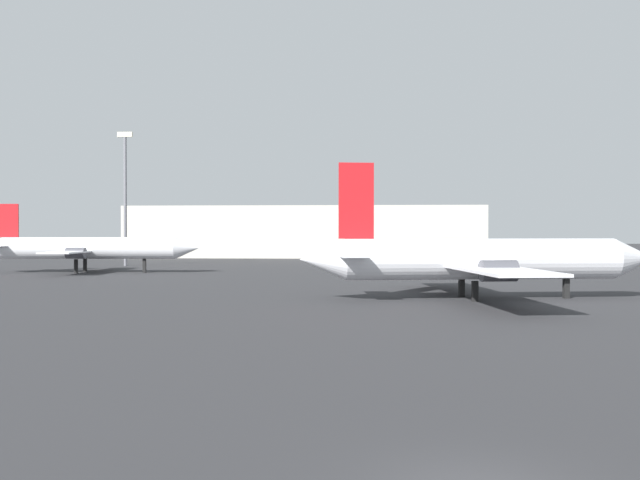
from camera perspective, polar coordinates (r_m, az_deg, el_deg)
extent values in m
cylinder|color=white|center=(55.03, 13.75, -1.60)|extent=(22.45, 6.49, 3.30)
cone|color=white|center=(60.39, 25.45, -1.44)|extent=(4.07, 3.79, 3.30)
cone|color=white|center=(52.37, 0.22, -1.69)|extent=(4.07, 3.79, 3.30)
cube|color=white|center=(54.71, 12.64, -2.12)|extent=(8.56, 27.29, 0.21)
cube|color=white|center=(52.60, 2.66, -1.32)|extent=(3.15, 7.58, 0.14)
cube|color=red|center=(52.68, 3.14, 3.40)|extent=(2.81, 0.67, 6.04)
cylinder|color=#4C4C54|center=(59.79, 11.78, -2.04)|extent=(2.83, 1.94, 1.58)
cylinder|color=#4C4C54|center=(50.09, 15.13, -2.58)|extent=(2.83, 1.94, 1.58)
cube|color=black|center=(57.83, 20.45, -3.94)|extent=(0.50, 0.50, 1.60)
cube|color=black|center=(56.50, 12.10, -4.02)|extent=(0.50, 0.50, 1.60)
cube|color=black|center=(53.17, 13.21, -4.32)|extent=(0.50, 0.50, 1.60)
cylinder|color=white|center=(93.41, -19.27, -0.65)|extent=(23.25, 3.93, 2.87)
cone|color=white|center=(89.73, -11.36, -0.68)|extent=(3.29, 3.02, 2.87)
cube|color=white|center=(93.83, -19.93, -0.91)|extent=(4.79, 18.03, 0.19)
cube|color=white|center=(97.83, -25.42, -0.46)|extent=(2.22, 6.80, 0.13)
cube|color=red|center=(97.65, -25.22, 1.53)|extent=(2.57, 0.36, 4.46)
cylinder|color=#4C4C54|center=(96.78, -18.83, -0.95)|extent=(2.46, 1.55, 1.44)
cylinder|color=#4C4C54|center=(90.42, -20.29, -1.07)|extent=(2.46, 1.55, 1.44)
cube|color=black|center=(91.21, -14.89, -2.16)|extent=(0.42, 0.42, 1.86)
cube|color=black|center=(95.40, -19.59, -2.05)|extent=(0.42, 0.42, 1.86)
cube|color=black|center=(92.41, -20.28, -2.14)|extent=(0.42, 0.42, 1.86)
cylinder|color=slate|center=(110.61, -16.43, 3.20)|extent=(0.50, 0.50, 20.65)
cube|color=#F2EACC|center=(111.60, -16.45, 8.71)|extent=(2.40, 0.50, 0.80)
cube|color=beige|center=(145.45, -1.24, 0.70)|extent=(75.33, 20.98, 10.90)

